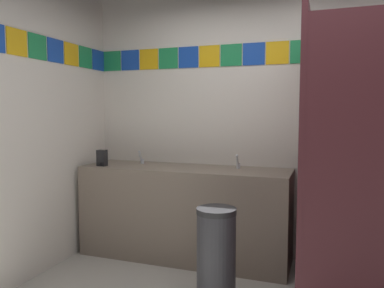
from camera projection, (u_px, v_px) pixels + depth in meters
name	position (u px, v px, depth m)	size (l,w,h in m)	color
wall_back	(277.00, 121.00, 3.66)	(3.79, 0.09, 2.68)	silver
vanity_counter	(184.00, 212.00, 3.70)	(2.03, 0.58, 0.89)	gray
faucet_left	(141.00, 159.00, 3.91)	(0.04, 0.10, 0.14)	silver
faucet_right	(238.00, 163.00, 3.58)	(0.04, 0.10, 0.14)	silver
soap_dispenser	(102.00, 158.00, 3.77)	(0.09, 0.09, 0.16)	black
stall_divider	(330.00, 168.00, 2.60)	(0.92, 1.39, 2.09)	#471E23
trash_bin	(216.00, 258.00, 2.74)	(0.29, 0.29, 0.74)	#333338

